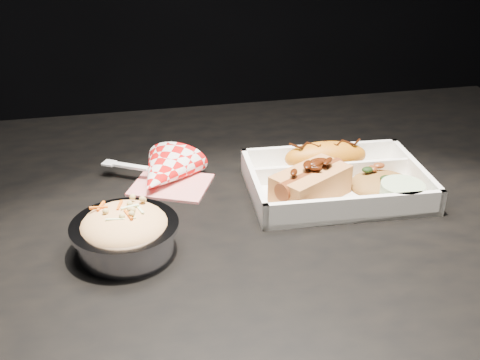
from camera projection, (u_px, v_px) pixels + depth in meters
name	position (u px, v px, depth m)	size (l,w,h in m)	color
dining_table	(250.00, 254.00, 0.90)	(1.20, 0.80, 0.75)	black
food_tray	(335.00, 185.00, 0.87)	(0.26, 0.19, 0.04)	white
fried_pastry	(326.00, 157.00, 0.91)	(0.13, 0.05, 0.05)	#C46E13
hotdog	(311.00, 182.00, 0.83)	(0.13, 0.11, 0.06)	#C17D41
fried_rice_mound	(382.00, 177.00, 0.87)	(0.09, 0.08, 0.03)	#95622B
cupcake_liner	(402.00, 194.00, 0.82)	(0.06, 0.06, 0.03)	#A5C192
foil_coleslaw_cup	(125.00, 231.00, 0.72)	(0.13, 0.13, 0.07)	silver
napkin_fork	(163.00, 174.00, 0.89)	(0.17, 0.15, 0.10)	red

